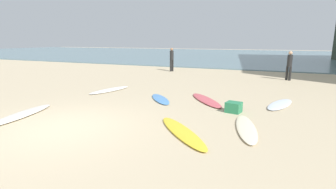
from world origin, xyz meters
name	(u,v)px	position (x,y,z in m)	size (l,w,h in m)	color
ground_plane	(62,128)	(0.00, 0.00, 0.00)	(120.00, 120.00, 0.00)	#C6B28E
ocean_water	(240,55)	(0.00, 35.53, 0.04)	(120.00, 40.00, 0.08)	slate
surfboard_0	(280,104)	(5.44, 4.95, 0.04)	(0.60, 2.05, 0.08)	white
surfboard_1	(206,100)	(2.79, 4.56, 0.04)	(0.57, 2.51, 0.08)	#D2555D
surfboard_2	(160,99)	(1.07, 4.04, 0.04)	(0.51, 1.91, 0.08)	#508FD9
surfboard_3	(110,90)	(-1.86, 4.75, 0.04)	(0.58, 2.30, 0.09)	white
surfboard_4	(22,114)	(-2.03, 0.37, 0.04)	(0.58, 2.55, 0.09)	silver
surfboard_5	(246,128)	(4.59, 1.85, 0.04)	(0.50, 2.31, 0.08)	#F9E9C3
surfboard_6	(182,132)	(3.12, 0.91, 0.04)	(0.51, 2.56, 0.08)	yellow
beachgoer_near	(172,58)	(-2.04, 12.84, 0.98)	(0.37, 0.37, 1.76)	black
beachgoer_mid	(289,64)	(5.91, 11.49, 0.95)	(0.39, 0.39, 1.70)	black
beach_cooler	(234,107)	(4.02, 3.39, 0.17)	(0.47, 0.42, 0.34)	#287F51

